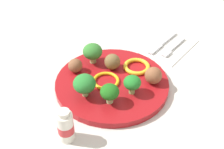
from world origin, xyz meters
TOP-DOWN VIEW (x-y plane):
  - ground_plane at (0.00, 0.00)m, footprint 4.00×4.00m
  - plate at (0.00, 0.00)m, footprint 0.28×0.28m
  - broccoli_floret_far_rim at (0.06, 0.05)m, footprint 0.04×0.04m
  - broccoli_floret_back_left at (0.00, 0.06)m, footprint 0.04×0.04m
  - broccoli_floret_front_left at (-0.02, -0.09)m, footprint 0.05×0.05m
  - broccoli_floret_front_right at (0.08, -0.01)m, footprint 0.05×0.05m
  - meatball_center at (0.04, -0.09)m, footprint 0.04×0.04m
  - meatball_back_left at (-0.06, 0.08)m, footprint 0.04×0.04m
  - meatball_mid_right at (-0.04, -0.03)m, footprint 0.04×0.04m
  - pepper_ring_mid_left at (0.01, -0.01)m, footprint 0.08×0.08m
  - pepper_ring_far_rim at (-0.08, 0.01)m, footprint 0.10×0.10m
  - napkin at (-0.24, 0.00)m, footprint 0.18×0.13m
  - fork at (-0.24, 0.02)m, footprint 0.12×0.02m
  - knife at (-0.24, -0.02)m, footprint 0.15×0.02m
  - yogurt_bottle at (0.18, 0.04)m, footprint 0.03×0.03m

SIDE VIEW (x-z plane):
  - ground_plane at x=0.00m, z-range 0.00..0.00m
  - napkin at x=-0.24m, z-range 0.00..0.01m
  - knife at x=-0.24m, z-range 0.00..0.01m
  - fork at x=-0.24m, z-range 0.00..0.01m
  - plate at x=0.00m, z-range 0.00..0.02m
  - pepper_ring_mid_left at x=0.01m, z-range 0.02..0.02m
  - pepper_ring_far_rim at x=-0.08m, z-range 0.02..0.03m
  - meatball_center at x=0.04m, z-range 0.02..0.05m
  - yogurt_bottle at x=0.18m, z-range 0.00..0.07m
  - meatball_mid_right at x=-0.04m, z-range 0.02..0.06m
  - meatball_back_left at x=-0.06m, z-range 0.02..0.06m
  - broccoli_floret_back_left at x=0.00m, z-range 0.02..0.07m
  - broccoli_floret_far_rim at x=0.06m, z-range 0.02..0.07m
  - broccoli_floret_front_left at x=-0.02m, z-range 0.02..0.08m
  - broccoli_floret_front_right at x=0.08m, z-range 0.02..0.08m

